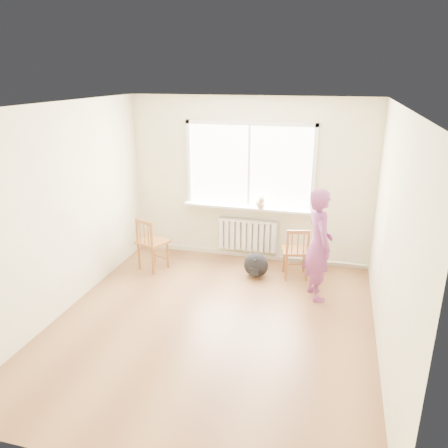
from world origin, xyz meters
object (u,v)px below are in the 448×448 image
Objects in this scene: person at (318,245)px; backpack at (256,265)px; chair_left at (150,244)px; cat at (261,202)px; chair_right at (296,253)px.

backpack is at bearing 43.90° from person.
cat reaches higher than chair_left.
backpack is (-0.94, 0.42, -0.60)m from person.
chair_left is 2.66m from person.
chair_right is at bearing 9.57° from backpack.
cat is at bearing -133.70° from chair_left.
cat is (1.64, 0.71, 0.61)m from chair_left.
person is 4.30× the size of cat.
chair_left reaches higher than chair_right.
backpack is (1.69, 0.18, -0.25)m from chair_left.
chair_right is 2.16× the size of backpack.
chair_left is at bearing 62.74° from person.
person is 1.19m from backpack.
cat is 0.96× the size of backpack.
cat reaches higher than chair_right.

